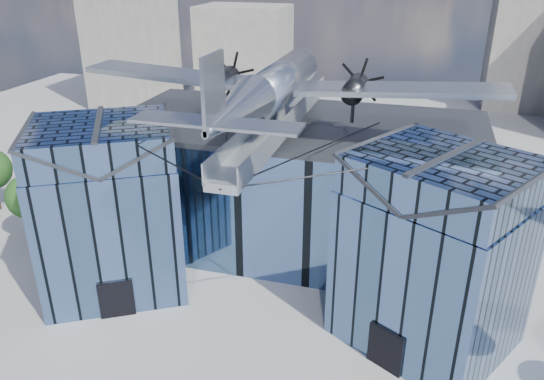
# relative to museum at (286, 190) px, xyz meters

# --- Properties ---
(ground_plane) EXTENTS (120.00, 120.00, 0.00)m
(ground_plane) POSITION_rel_museum_xyz_m (-0.00, -5.82, -5.54)
(ground_plane) COLOR gray
(museum) EXTENTS (32.88, 24.50, 17.60)m
(museum) POSITION_rel_museum_xyz_m (0.00, 0.00, 0.00)
(museum) COLOR #476592
(museum) RESTS_ON ground
(bg_towers) EXTENTS (77.00, 24.50, 26.00)m
(bg_towers) POSITION_rel_museum_xyz_m (1.45, 44.67, 4.47)
(bg_towers) COLOR slate
(bg_towers) RESTS_ON ground
(tree_plaza_w) EXTENTS (3.63, 3.63, 5.57)m
(tree_plaza_w) POSITION_rel_museum_xyz_m (-20.43, -3.09, -1.77)
(tree_plaza_w) COLOR black
(tree_plaza_w) RESTS_ON ground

